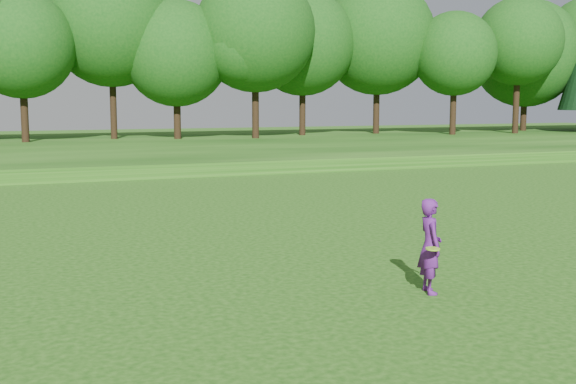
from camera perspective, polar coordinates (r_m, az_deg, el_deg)
name	(u,v)px	position (r m, az deg, el deg)	size (l,w,h in m)	color
ground	(291,305)	(11.70, 0.26, -8.91)	(140.00, 140.00, 0.00)	#15440D
berm	(78,150)	(44.71, -16.25, 3.23)	(130.00, 30.00, 0.60)	#15440D
walking_path	(112,178)	(30.88, -13.73, 1.08)	(130.00, 1.60, 0.04)	gray
treeline	(67,22)	(48.84, -17.05, 12.69)	(104.00, 7.00, 15.00)	#104510
woman	(430,246)	(12.46, 11.16, -4.20)	(0.55, 0.80, 1.62)	#5A1A75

